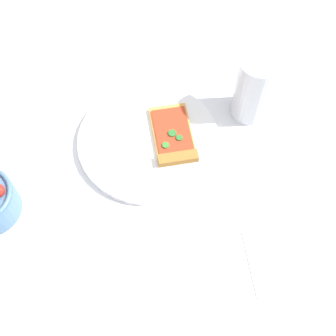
{
  "coord_description": "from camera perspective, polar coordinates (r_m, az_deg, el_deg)",
  "views": [
    {
      "loc": [
        -0.01,
        0.4,
        0.71
      ],
      "look_at": [
        -0.07,
        0.02,
        0.03
      ],
      "focal_mm": 47.63,
      "sensor_mm": 36.0,
      "label": 1
    }
  ],
  "objects": [
    {
      "name": "ground_plane",
      "position": [
        0.82,
        -4.81,
        -0.21
      ],
      "size": [
        2.4,
        2.4,
        0.0
      ],
      "primitive_type": "plane",
      "color": "silver",
      "rests_on": "ground"
    },
    {
      "name": "plate",
      "position": [
        0.84,
        -2.51,
        3.56
      ],
      "size": [
        0.27,
        0.27,
        0.01
      ],
      "primitive_type": "cylinder",
      "color": "white",
      "rests_on": "ground_plane"
    },
    {
      "name": "pizza_slice_main",
      "position": [
        0.83,
        0.72,
        3.94
      ],
      "size": [
        0.08,
        0.13,
        0.01
      ],
      "color": "gold",
      "rests_on": "plate"
    },
    {
      "name": "soda_glass",
      "position": [
        0.85,
        10.91,
        9.92
      ],
      "size": [
        0.07,
        0.07,
        0.14
      ],
      "color": "silver",
      "rests_on": "ground_plane"
    },
    {
      "name": "paper_napkin",
      "position": [
        0.77,
        14.21,
        -11.05
      ],
      "size": [
        0.11,
        0.12,
        0.0
      ],
      "primitive_type": "cube",
      "rotation": [
        0.0,
        0.0,
        -0.0
      ],
      "color": "white",
      "rests_on": "ground_plane"
    }
  ]
}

